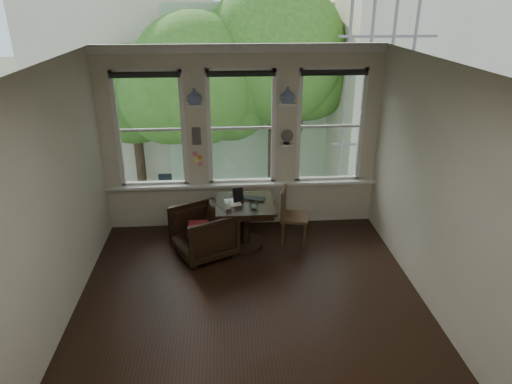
{
  "coord_description": "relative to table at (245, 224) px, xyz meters",
  "views": [
    {
      "loc": [
        -0.3,
        -4.93,
        3.66
      ],
      "look_at": [
        0.14,
        0.9,
        1.14
      ],
      "focal_mm": 32.0,
      "sensor_mm": 36.0,
      "label": 1
    }
  ],
  "objects": [
    {
      "name": "vase_right",
      "position": [
        0.72,
        0.74,
        1.86
      ],
      "size": [
        0.24,
        0.24,
        0.25
      ],
      "primitive_type": "imported",
      "color": "silver",
      "rests_on": "shelf_right"
    },
    {
      "name": "window_right",
      "position": [
        1.45,
        0.84,
        1.32
      ],
      "size": [
        1.1,
        0.12,
        1.9
      ],
      "primitive_type": null,
      "color": "white",
      "rests_on": "ground"
    },
    {
      "name": "window_left",
      "position": [
        -1.45,
        0.84,
        1.32
      ],
      "size": [
        1.1,
        0.12,
        1.9
      ],
      "primitive_type": null,
      "color": "white",
      "rests_on": "ground"
    },
    {
      "name": "side_chair_right",
      "position": [
        0.79,
        0.05,
        0.09
      ],
      "size": [
        0.51,
        0.51,
        0.92
      ],
      "primitive_type": null,
      "rotation": [
        0.0,
        0.0,
        1.32
      ],
      "color": "#402217",
      "rests_on": "ground"
    },
    {
      "name": "armchair_left",
      "position": [
        -0.65,
        -0.22,
        0.0
      ],
      "size": [
        1.11,
        1.1,
        0.76
      ],
      "primitive_type": "imported",
      "rotation": [
        0.0,
        0.0,
        -1.1
      ],
      "color": "black",
      "rests_on": "ground"
    },
    {
      "name": "wall_front",
      "position": [
        -0.0,
        -3.66,
        1.12
      ],
      "size": [
        4.5,
        0.0,
        4.5
      ],
      "primitive_type": "plane",
      "rotation": [
        -1.57,
        0.0,
        0.0
      ],
      "color": "beige",
      "rests_on": "ground"
    },
    {
      "name": "wall_back",
      "position": [
        -0.0,
        0.84,
        1.12
      ],
      "size": [
        4.5,
        0.0,
        4.5
      ],
      "primitive_type": "plane",
      "rotation": [
        1.57,
        0.0,
        0.0
      ],
      "color": "beige",
      "rests_on": "ground"
    },
    {
      "name": "tablet",
      "position": [
        -0.1,
        0.05,
        0.48
      ],
      "size": [
        0.17,
        0.12,
        0.22
      ],
      "primitive_type": "cube",
      "rotation": [
        -0.26,
        0.0,
        0.26
      ],
      "color": "black",
      "rests_on": "table"
    },
    {
      "name": "cushion_red",
      "position": [
        -0.65,
        -0.22,
        0.08
      ],
      "size": [
        0.45,
        0.45,
        0.06
      ],
      "primitive_type": "cube",
      "color": "maroon",
      "rests_on": "armchair_left"
    },
    {
      "name": "drinking_glass",
      "position": [
        0.12,
        -0.23,
        0.42
      ],
      "size": [
        0.15,
        0.15,
        0.1
      ],
      "primitive_type": "imported",
      "rotation": [
        0.0,
        0.0,
        -0.23
      ],
      "color": "white",
      "rests_on": "table"
    },
    {
      "name": "window_center",
      "position": [
        -0.0,
        0.84,
        1.32
      ],
      "size": [
        1.1,
        0.12,
        1.9
      ],
      "primitive_type": null,
      "color": "white",
      "rests_on": "ground"
    },
    {
      "name": "table",
      "position": [
        0.0,
        0.0,
        0.0
      ],
      "size": [
        0.9,
        0.9,
        0.75
      ],
      "primitive_type": null,
      "color": "black",
      "rests_on": "ground"
    },
    {
      "name": "laptop",
      "position": [
        0.12,
        0.06,
        0.39
      ],
      "size": [
        0.41,
        0.35,
        0.03
      ],
      "primitive_type": "imported",
      "rotation": [
        0.0,
        0.0,
        -0.39
      ],
      "color": "black",
      "rests_on": "table"
    },
    {
      "name": "wall_right",
      "position": [
        2.25,
        -1.41,
        1.12
      ],
      "size": [
        0.0,
        4.5,
        4.5
      ],
      "primitive_type": "plane",
      "rotation": [
        1.57,
        0.0,
        -1.57
      ],
      "color": "beige",
      "rests_on": "ground"
    },
    {
      "name": "wall_left",
      "position": [
        -2.25,
        -1.41,
        1.12
      ],
      "size": [
        0.0,
        4.5,
        4.5
      ],
      "primitive_type": "plane",
      "rotation": [
        1.57,
        0.0,
        1.57
      ],
      "color": "beige",
      "rests_on": "ground"
    },
    {
      "name": "ceiling",
      "position": [
        -0.0,
        -1.41,
        2.62
      ],
      "size": [
        4.5,
        4.5,
        0.0
      ],
      "primitive_type": "plane",
      "rotation": [
        3.14,
        0.0,
        0.0
      ],
      "color": "silver",
      "rests_on": "ground"
    },
    {
      "name": "papers",
      "position": [
        -0.18,
        0.02,
        0.38
      ],
      "size": [
        0.27,
        0.34,
        0.0
      ],
      "primitive_type": "cube",
      "rotation": [
        0.0,
        0.0,
        0.2
      ],
      "color": "silver",
      "rests_on": "table"
    },
    {
      "name": "intercom",
      "position": [
        -0.73,
        0.77,
        1.23
      ],
      "size": [
        0.14,
        0.06,
        0.28
      ],
      "primitive_type": "cube",
      "color": "#59544F",
      "rests_on": "ground"
    },
    {
      "name": "mug",
      "position": [
        -0.26,
        -0.2,
        0.42
      ],
      "size": [
        0.13,
        0.13,
        0.1
      ],
      "primitive_type": "imported",
      "rotation": [
        0.0,
        0.0,
        -0.2
      ],
      "color": "white",
      "rests_on": "table"
    },
    {
      "name": "ground",
      "position": [
        -0.0,
        -1.41,
        -0.38
      ],
      "size": [
        4.5,
        4.5,
        0.0
      ],
      "primitive_type": "plane",
      "color": "black",
      "rests_on": "ground"
    },
    {
      "name": "shelf_left",
      "position": [
        -0.73,
        0.74,
        1.73
      ],
      "size": [
        0.26,
        0.16,
        0.03
      ],
      "primitive_type": "cube",
      "color": "white",
      "rests_on": "ground"
    },
    {
      "name": "vase_left",
      "position": [
        -0.73,
        0.74,
        1.86
      ],
      "size": [
        0.24,
        0.24,
        0.25
      ],
      "primitive_type": "imported",
      "color": "silver",
      "rests_on": "shelf_left"
    },
    {
      "name": "desk_fan",
      "position": [
        0.72,
        0.72,
        1.16
      ],
      "size": [
        0.2,
        0.2,
        0.24
      ],
      "primitive_type": null,
      "color": "#59544F",
      "rests_on": "ground"
    },
    {
      "name": "sticky_notes",
      "position": [
        -0.73,
        0.77,
        0.88
      ],
      "size": [
        0.16,
        0.01,
        0.24
      ],
      "primitive_type": null,
      "color": "pink",
      "rests_on": "ground"
    },
    {
      "name": "shelf_right",
      "position": [
        0.72,
        0.74,
        1.73
      ],
      "size": [
        0.26,
        0.16,
        0.03
      ],
      "primitive_type": "cube",
      "color": "white",
      "rests_on": "ground"
    }
  ]
}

